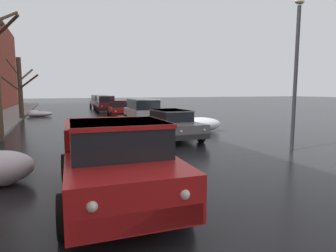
% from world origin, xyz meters
% --- Properties ---
extents(snow_bank_mid_block_left, '(2.29, 1.20, 0.63)m').
position_xyz_m(snow_bank_mid_block_left, '(-4.39, 29.07, 0.26)').
color(snow_bank_mid_block_left, white).
rests_on(snow_bank_mid_block_left, ground).
extents(snow_bank_near_corner_right, '(2.88, 1.42, 0.84)m').
position_xyz_m(snow_bank_near_corner_right, '(4.61, 14.80, 0.41)').
color(snow_bank_near_corner_right, white).
rests_on(snow_bank_near_corner_right, ground).
extents(bare_tree_far_down_block, '(2.69, 3.56, 5.02)m').
position_xyz_m(bare_tree_far_down_block, '(-5.40, 26.52, 2.67)').
color(bare_tree_far_down_block, '#4C3D2D').
rests_on(bare_tree_far_down_block, ground).
extents(pickup_truck_red_approaching_near_lane, '(2.44, 5.14, 1.76)m').
position_xyz_m(pickup_truck_red_approaching_near_lane, '(-1.91, 6.46, 0.88)').
color(pickup_truck_red_approaching_near_lane, red).
rests_on(pickup_truck_red_approaching_near_lane, ground).
extents(sedan_grey_parked_kerbside_close, '(1.89, 4.41, 1.42)m').
position_xyz_m(sedan_grey_parked_kerbside_close, '(2.30, 13.22, 0.75)').
color(sedan_grey_parked_kerbside_close, slate).
rests_on(sedan_grey_parked_kerbside_close, ground).
extents(suv_white_parked_kerbside_mid, '(2.25, 4.70, 1.82)m').
position_xyz_m(suv_white_parked_kerbside_mid, '(2.55, 18.85, 0.99)').
color(suv_white_parked_kerbside_mid, silver).
rests_on(suv_white_parked_kerbside_mid, ground).
extents(sedan_red_parked_far_down_block, '(2.32, 4.45, 1.42)m').
position_xyz_m(sedan_red_parked_far_down_block, '(2.54, 25.97, 0.75)').
color(sedan_red_parked_far_down_block, red).
rests_on(sedan_red_parked_far_down_block, ground).
extents(suv_maroon_queued_behind_truck, '(2.27, 4.36, 1.82)m').
position_xyz_m(suv_maroon_queued_behind_truck, '(2.30, 31.79, 0.99)').
color(suv_maroon_queued_behind_truck, maroon).
rests_on(suv_maroon_queued_behind_truck, ground).
extents(suv_silver_at_far_intersection, '(2.13, 4.48, 1.82)m').
position_xyz_m(suv_silver_at_far_intersection, '(2.61, 38.13, 0.99)').
color(suv_silver_at_far_intersection, '#B7B7BC').
rests_on(suv_silver_at_far_intersection, ground).
extents(street_lamp_post, '(0.44, 0.24, 5.74)m').
position_xyz_m(street_lamp_post, '(5.61, 8.88, 3.22)').
color(street_lamp_post, '#28282D').
rests_on(street_lamp_post, ground).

